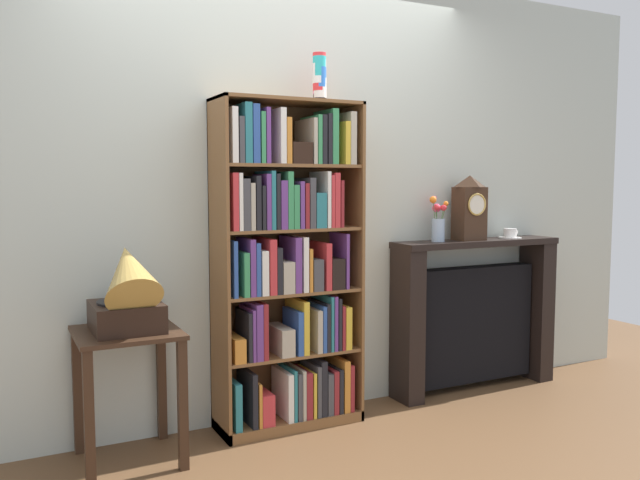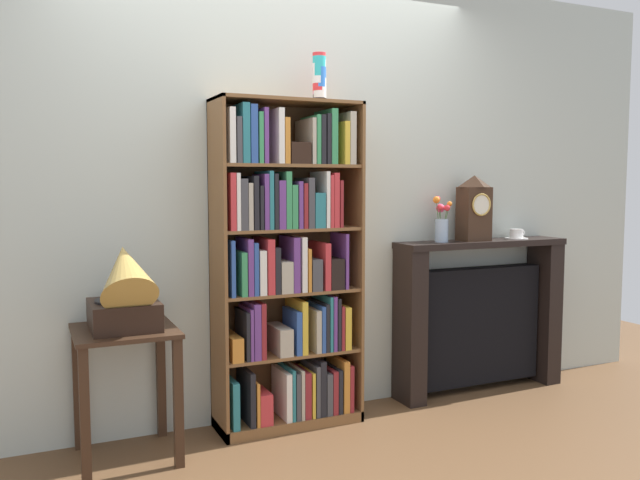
# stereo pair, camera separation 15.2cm
# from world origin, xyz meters

# --- Properties ---
(ground_plane) EXTENTS (8.16, 6.40, 0.02)m
(ground_plane) POSITION_xyz_m (0.00, 0.00, -0.01)
(ground_plane) COLOR brown
(wall_back) EXTENTS (5.16, 0.08, 2.63)m
(wall_back) POSITION_xyz_m (0.24, 0.32, 1.31)
(wall_back) COLOR beige
(wall_back) RESTS_ON ground
(bookshelf) EXTENTS (0.82, 0.31, 1.83)m
(bookshelf) POSITION_xyz_m (-0.01, 0.11, 0.88)
(bookshelf) COLOR brown
(bookshelf) RESTS_ON ground
(cup_stack) EXTENTS (0.08, 0.08, 0.27)m
(cup_stack) POSITION_xyz_m (0.19, 0.10, 1.96)
(cup_stack) COLOR black
(cup_stack) RESTS_ON bookshelf
(side_table_left) EXTENTS (0.49, 0.50, 0.66)m
(side_table_left) POSITION_xyz_m (-0.90, 0.03, 0.49)
(side_table_left) COLOR #382316
(side_table_left) RESTS_ON ground
(gramophone) EXTENTS (0.32, 0.49, 0.50)m
(gramophone) POSITION_xyz_m (-0.90, -0.03, 0.86)
(gramophone) COLOR black
(gramophone) RESTS_ON side_table_left
(fireplace_mantel) EXTENTS (1.21, 0.25, 1.00)m
(fireplace_mantel) POSITION_xyz_m (1.37, 0.17, 0.49)
(fireplace_mantel) COLOR black
(fireplace_mantel) RESTS_ON ground
(mantel_clock) EXTENTS (0.19, 0.15, 0.42)m
(mantel_clock) POSITION_xyz_m (1.30, 0.15, 1.21)
(mantel_clock) COLOR #382316
(mantel_clock) RESTS_ON fireplace_mantel
(flower_vase) EXTENTS (0.12, 0.13, 0.29)m
(flower_vase) POSITION_xyz_m (1.06, 0.16, 1.13)
(flower_vase) COLOR #99B2D1
(flower_vase) RESTS_ON fireplace_mantel
(teacup_with_saucer) EXTENTS (0.15, 0.15, 0.07)m
(teacup_with_saucer) POSITION_xyz_m (1.66, 0.15, 1.03)
(teacup_with_saucer) COLOR white
(teacup_with_saucer) RESTS_ON fireplace_mantel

